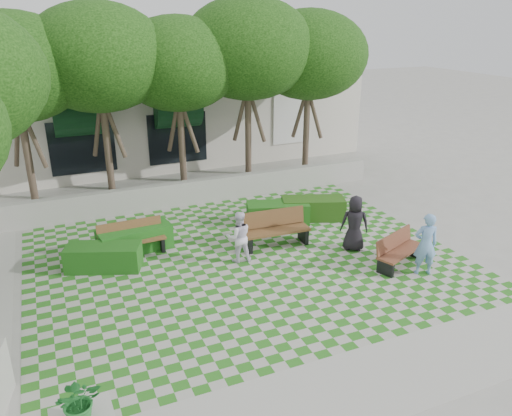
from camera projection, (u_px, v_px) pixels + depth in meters
name	position (u px, v px, depth m)	size (l,w,h in m)	color
ground	(261.00, 277.00, 13.61)	(90.00, 90.00, 0.00)	gray
lawn	(247.00, 261.00, 14.46)	(12.00, 12.00, 0.00)	#2B721E
sidewalk_south	(360.00, 386.00, 9.59)	(16.00, 2.00, 0.01)	#9E9B93
retaining_wall	(194.00, 192.00, 18.74)	(15.00, 0.36, 0.90)	#9E9B93
bench_east	(399.00, 250.00, 14.10)	(1.85, 1.19, 0.93)	brown
bench_mid	(275.00, 229.00, 15.30)	(2.10, 0.80, 1.09)	brown
bench_west	(132.00, 239.00, 14.73)	(1.93, 0.70, 1.00)	brown
hedge_east	(313.00, 208.00, 17.35)	(2.15, 0.86, 0.75)	#204713
hedge_midright	(278.00, 213.00, 16.97)	(2.08, 0.83, 0.73)	#1B5115
hedge_midleft	(135.00, 239.00, 14.98)	(2.15, 0.86, 0.75)	#185316
hedge_west	(104.00, 257.00, 13.91)	(2.03, 0.81, 0.71)	#174A13
person_blue	(426.00, 244.00, 13.46)	(0.65, 0.43, 1.78)	#749FD4
person_dark	(355.00, 223.00, 14.90)	(0.83, 0.54, 1.70)	black
person_white	(239.00, 237.00, 14.22)	(0.74, 0.58, 1.52)	white
tree_row	(134.00, 64.00, 16.13)	(17.70, 13.40, 7.41)	#47382B
building	(165.00, 103.00, 25.08)	(18.00, 8.92, 5.15)	beige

